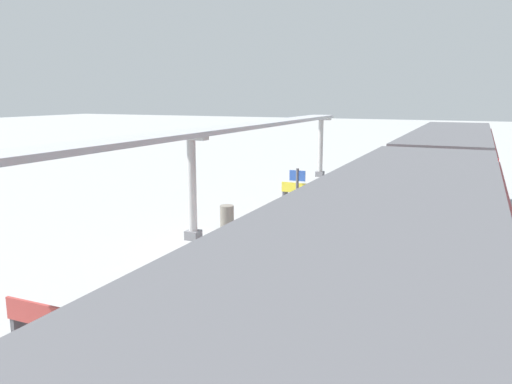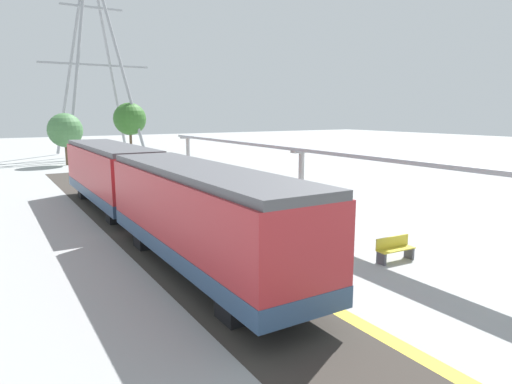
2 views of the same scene
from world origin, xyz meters
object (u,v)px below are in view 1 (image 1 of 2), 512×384
(canopy_pillar_nearest, at_px, (321,147))
(trash_bin, at_px, (227,219))
(bench_near_end, at_px, (43,321))
(train_near_carriage, at_px, (448,179))
(train_far_carriage, at_px, (390,319))
(passenger_waiting_near_edge, at_px, (326,234))
(canopy_pillar_second, at_px, (192,188))
(bench_mid_platform, at_px, (298,192))
(platform_info_sign, at_px, (297,194))

(canopy_pillar_nearest, relative_size, trash_bin, 3.65)
(canopy_pillar_nearest, bearing_deg, bench_near_end, 92.76)
(train_near_carriage, bearing_deg, train_far_carriage, 90.00)
(train_far_carriage, bearing_deg, bench_near_end, -2.37)
(bench_near_end, bearing_deg, train_near_carriage, -118.84)
(passenger_waiting_near_edge, bearing_deg, canopy_pillar_second, -14.29)
(bench_mid_platform, bearing_deg, train_near_carriage, 157.70)
(train_far_carriage, distance_m, canopy_pillar_second, 10.54)
(passenger_waiting_near_edge, bearing_deg, train_far_carriage, 112.84)
(canopy_pillar_second, relative_size, bench_near_end, 2.25)
(bench_near_end, xyz_separation_m, passenger_waiting_near_edge, (-3.79, -5.97, 0.60))
(bench_near_end, xyz_separation_m, bench_mid_platform, (-0.14, -14.22, 0.00))
(canopy_pillar_second, relative_size, trash_bin, 3.65)
(bench_mid_platform, distance_m, trash_bin, 5.75)
(platform_info_sign, bearing_deg, train_far_carriage, 115.61)
(canopy_pillar_second, bearing_deg, trash_bin, -113.58)
(trash_bin, relative_size, passenger_waiting_near_edge, 0.56)
(trash_bin, xyz_separation_m, passenger_waiting_near_edge, (-4.25, 2.53, 0.58))
(platform_info_sign, height_order, passenger_waiting_near_edge, platform_info_sign)
(bench_mid_platform, bearing_deg, train_far_carriage, 113.41)
(passenger_waiting_near_edge, bearing_deg, platform_info_sign, -59.84)
(train_far_carriage, height_order, trash_bin, train_far_carriage)
(train_near_carriage, bearing_deg, canopy_pillar_second, 30.87)
(train_near_carriage, bearing_deg, passenger_waiting_near_edge, 65.19)
(train_far_carriage, xyz_separation_m, trash_bin, (6.88, -8.77, -1.36))
(train_far_carriage, relative_size, passenger_waiting_near_edge, 6.82)
(train_far_carriage, relative_size, platform_info_sign, 5.15)
(bench_mid_platform, bearing_deg, bench_near_end, 89.42)
(canopy_pillar_nearest, xyz_separation_m, trash_bin, (-0.57, 12.89, -1.25))
(bench_mid_platform, bearing_deg, platform_info_sign, 108.56)
(train_near_carriage, distance_m, train_far_carriage, 11.92)
(canopy_pillar_second, distance_m, trash_bin, 1.90)
(train_far_carriage, height_order, canopy_pillar_second, train_far_carriage)
(bench_mid_platform, bearing_deg, canopy_pillar_nearest, -80.68)
(trash_bin, distance_m, platform_info_sign, 2.56)
(platform_info_sign, relative_size, passenger_waiting_near_edge, 1.32)
(platform_info_sign, bearing_deg, canopy_pillar_nearest, -76.94)
(train_near_carriage, bearing_deg, bench_mid_platform, -22.30)
(canopy_pillar_nearest, relative_size, bench_near_end, 2.25)
(bench_near_end, height_order, platform_info_sign, platform_info_sign)
(bench_near_end, relative_size, bench_mid_platform, 0.99)
(train_far_carriage, xyz_separation_m, platform_info_sign, (4.70, -9.80, -0.50))
(trash_bin, xyz_separation_m, platform_info_sign, (-2.18, -1.03, 0.87))
(train_far_carriage, relative_size, canopy_pillar_nearest, 3.35)
(train_far_carriage, xyz_separation_m, canopy_pillar_second, (7.45, -7.46, -0.11))
(bench_near_end, bearing_deg, passenger_waiting_near_edge, -122.41)
(train_far_carriage, bearing_deg, platform_info_sign, -64.39)
(bench_near_end, distance_m, trash_bin, 8.51)
(train_far_carriage, xyz_separation_m, bench_near_end, (6.42, -0.27, -1.38))
(train_far_carriage, bearing_deg, bench_mid_platform, -66.59)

